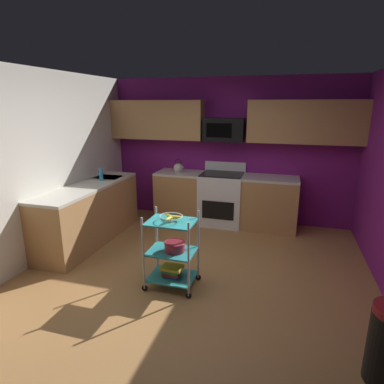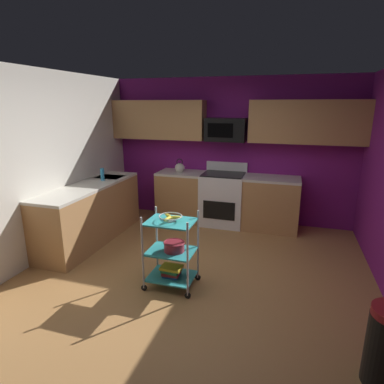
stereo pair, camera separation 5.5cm
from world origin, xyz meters
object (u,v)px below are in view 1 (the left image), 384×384
Objects in this scene: microwave at (224,130)px; mixing_bowl_large at (175,246)px; fruit_bowl at (171,217)px; dish_soap_bottle at (101,175)px; oven_range at (222,198)px; rolling_cart at (172,251)px; kettle at (178,168)px; book_stack at (172,271)px.

microwave is 2.65m from mixing_bowl_large.
dish_soap_bottle reaches higher than fruit_bowl.
rolling_cart is at bearing -93.69° from oven_range.
microwave reaches higher than mixing_bowl_large.
microwave is 2.57× the size of fruit_bowl.
kettle is (-0.82, -0.11, -0.70)m from microwave.
dish_soap_bottle reaches higher than book_stack.
oven_range is 5.50× the size of dish_soap_bottle.
oven_range reaches higher than rolling_cart.
rolling_cart is 3.59× the size of book_stack.
kettle is (-0.68, 2.26, 0.12)m from fruit_bowl.
book_stack is 0.97× the size of kettle.
mixing_bowl_large is (-0.11, -2.37, -1.18)m from microwave.
microwave reaches higher than oven_range.
oven_range is 1.23m from microwave.
fruit_bowl is at bearing -93.69° from oven_range.
mixing_bowl_large is 1.26× the size of dish_soap_bottle.
dish_soap_bottle reaches higher than oven_range.
book_stack is at bearing 45.00° from rolling_cart.
fruit_bowl is (-0.15, -2.37, -0.82)m from microwave.
kettle is at bearing 46.14° from dish_soap_bottle.
kettle reaches higher than oven_range.
oven_range is 4.37× the size of mixing_bowl_large.
rolling_cart is 4.57× the size of dish_soap_bottle.
book_stack is (0.00, 0.00, -0.26)m from rolling_cart.
microwave is at bearing 86.49° from book_stack.
book_stack is (0.00, 0.00, -0.68)m from fruit_bowl.
microwave is 2.78× the size of mixing_bowl_large.
oven_range is at bearing -89.74° from microwave.
mixing_bowl_large is (-0.11, -2.27, 0.04)m from oven_range.
kettle reaches higher than dish_soap_bottle.
oven_range is at bearing 87.31° from mixing_bowl_large.
rolling_cart is at bearing -73.31° from kettle.
book_stack is at bearing -73.31° from kettle.
rolling_cart is 3.63× the size of mixing_bowl_large.
oven_range is 4.32× the size of book_stack.
fruit_bowl is (0.00, 0.00, 0.42)m from rolling_cart.
microwave is at bearing 87.44° from mixing_bowl_large.
microwave reaches higher than rolling_cart.
mixing_bowl_large is 0.33m from book_stack.
book_stack is at bearing 180.00° from mixing_bowl_large.
mixing_bowl_large is at bearing 0.00° from fruit_bowl.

